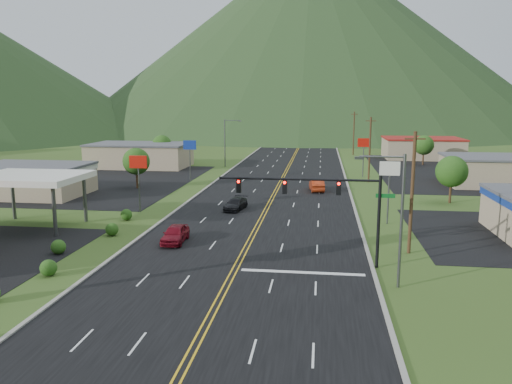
# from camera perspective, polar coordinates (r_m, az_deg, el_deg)

# --- Properties ---
(ground) EXTENTS (500.00, 500.00, 0.00)m
(ground) POSITION_cam_1_polar(r_m,az_deg,el_deg) (26.67, -7.07, -17.28)
(ground) COLOR #314418
(ground) RESTS_ON ground
(road) EXTENTS (20.00, 460.00, 0.04)m
(road) POSITION_cam_1_polar(r_m,az_deg,el_deg) (26.67, -7.07, -17.28)
(road) COLOR black
(road) RESTS_ON ground
(curb_west) EXTENTS (0.30, 460.00, 0.14)m
(curb_west) POSITION_cam_1_polar(r_m,az_deg,el_deg) (30.66, -26.41, -14.52)
(curb_west) COLOR gray
(curb_west) RESTS_ON ground
(curb_east) EXTENTS (0.30, 460.00, 0.14)m
(curb_east) POSITION_cam_1_polar(r_m,az_deg,el_deg) (26.25, 16.12, -18.11)
(curb_east) COLOR gray
(curb_east) RESTS_ON ground
(traffic_signal) EXTENTS (13.10, 0.43, 7.00)m
(traffic_signal) POSITION_cam_1_polar(r_m,az_deg,el_deg) (37.49, 7.85, -0.53)
(traffic_signal) COLOR black
(traffic_signal) RESTS_ON ground
(streetlight_east) EXTENTS (3.28, 0.25, 9.00)m
(streetlight_east) POSITION_cam_1_polar(r_m,az_deg,el_deg) (33.98, 15.82, -2.21)
(streetlight_east) COLOR #59595E
(streetlight_east) RESTS_ON ground
(streetlight_west) EXTENTS (3.28, 0.25, 9.00)m
(streetlight_west) POSITION_cam_1_polar(r_m,az_deg,el_deg) (94.81, -3.39, 5.99)
(streetlight_west) COLOR #59595E
(streetlight_west) RESTS_ON ground
(gas_canopy) EXTENTS (10.00, 8.00, 5.30)m
(gas_canopy) POSITION_cam_1_polar(r_m,az_deg,el_deg) (53.47, -24.39, 1.39)
(gas_canopy) COLOR white
(gas_canopy) RESTS_ON ground
(building_west_mid) EXTENTS (14.40, 10.40, 4.10)m
(building_west_mid) POSITION_cam_1_polar(r_m,az_deg,el_deg) (72.52, -24.36, 1.43)
(building_west_mid) COLOR tan
(building_west_mid) RESTS_ON ground
(building_west_far) EXTENTS (18.40, 11.40, 4.50)m
(building_west_far) POSITION_cam_1_polar(r_m,az_deg,el_deg) (97.57, -13.08, 4.14)
(building_west_far) COLOR tan
(building_west_far) RESTS_ON ground
(building_east_mid) EXTENTS (14.40, 11.40, 4.30)m
(building_east_mid) POSITION_cam_1_polar(r_m,az_deg,el_deg) (82.64, 25.67, 2.24)
(building_east_mid) COLOR tan
(building_east_mid) RESTS_ON ground
(building_east_far) EXTENTS (16.40, 12.40, 4.50)m
(building_east_far) POSITION_cam_1_polar(r_m,az_deg,el_deg) (115.37, 18.44, 4.79)
(building_east_far) COLOR tan
(building_east_far) RESTS_ON ground
(pole_sign_west_a) EXTENTS (2.00, 0.18, 6.40)m
(pole_sign_west_a) POSITION_cam_1_polar(r_m,az_deg,el_deg) (57.02, -13.30, 2.72)
(pole_sign_west_a) COLOR #59595E
(pole_sign_west_a) RESTS_ON ground
(pole_sign_west_b) EXTENTS (2.00, 0.18, 6.40)m
(pole_sign_west_b) POSITION_cam_1_polar(r_m,az_deg,el_deg) (77.85, -7.58, 4.88)
(pole_sign_west_b) COLOR #59595E
(pole_sign_west_b) RESTS_ON ground
(pole_sign_east_a) EXTENTS (2.00, 0.18, 6.40)m
(pole_sign_east_a) POSITION_cam_1_polar(r_m,az_deg,el_deg) (51.81, 15.01, 1.90)
(pole_sign_east_a) COLOR #59595E
(pole_sign_east_a) RESTS_ON ground
(pole_sign_east_b) EXTENTS (2.00, 0.18, 6.40)m
(pole_sign_east_b) POSITION_cam_1_polar(r_m,az_deg,el_deg) (83.44, 12.22, 5.09)
(pole_sign_east_b) COLOR #59595E
(pole_sign_east_b) RESTS_ON ground
(tree_west_a) EXTENTS (3.84, 3.84, 5.82)m
(tree_west_a) POSITION_cam_1_polar(r_m,az_deg,el_deg) (73.20, -13.53, 3.42)
(tree_west_a) COLOR #382314
(tree_west_a) RESTS_ON ground
(tree_west_b) EXTENTS (3.84, 3.84, 5.82)m
(tree_west_b) POSITION_cam_1_polar(r_m,az_deg,el_deg) (100.18, -10.70, 5.32)
(tree_west_b) COLOR #382314
(tree_west_b) RESTS_ON ground
(tree_east_a) EXTENTS (3.84, 3.84, 5.82)m
(tree_east_a) POSITION_cam_1_polar(r_m,az_deg,el_deg) (65.35, 21.47, 2.19)
(tree_east_a) COLOR #382314
(tree_east_a) RESTS_ON ground
(tree_east_b) EXTENTS (3.84, 3.84, 5.82)m
(tree_east_b) POSITION_cam_1_polar(r_m,az_deg,el_deg) (103.11, 18.64, 5.10)
(tree_east_b) COLOR #382314
(tree_east_b) RESTS_ON ground
(utility_pole_a) EXTENTS (1.60, 0.28, 10.00)m
(utility_pole_a) POSITION_cam_1_polar(r_m,az_deg,el_deg) (42.11, 17.41, 0.00)
(utility_pole_a) COLOR #382314
(utility_pole_a) RESTS_ON ground
(utility_pole_b) EXTENTS (1.60, 0.28, 10.00)m
(utility_pole_b) POSITION_cam_1_polar(r_m,az_deg,el_deg) (78.51, 12.87, 4.81)
(utility_pole_b) COLOR #382314
(utility_pole_b) RESTS_ON ground
(utility_pole_c) EXTENTS (1.60, 0.28, 10.00)m
(utility_pole_c) POSITION_cam_1_polar(r_m,az_deg,el_deg) (118.28, 11.11, 6.65)
(utility_pole_c) COLOR #382314
(utility_pole_c) RESTS_ON ground
(utility_pole_d) EXTENTS (1.60, 0.28, 10.00)m
(utility_pole_d) POSITION_cam_1_polar(r_m,az_deg,el_deg) (158.17, 10.24, 7.56)
(utility_pole_d) COLOR #382314
(utility_pole_d) RESTS_ON ground
(mountain_n) EXTENTS (220.00, 220.00, 85.00)m
(mountain_n) POSITION_cam_1_polar(r_m,az_deg,el_deg) (244.78, 6.29, 17.35)
(mountain_n) COLOR #21391A
(mountain_n) RESTS_ON ground
(car_red_near) EXTENTS (1.96, 4.62, 1.56)m
(car_red_near) POSITION_cam_1_polar(r_m,az_deg,el_deg) (44.69, -9.22, -4.78)
(car_red_near) COLOR maroon
(car_red_near) RESTS_ON ground
(car_dark_mid) EXTENTS (2.57, 4.75, 1.31)m
(car_dark_mid) POSITION_cam_1_polar(r_m,az_deg,el_deg) (57.40, -2.33, -1.41)
(car_dark_mid) COLOR black
(car_dark_mid) RESTS_ON ground
(car_red_far) EXTENTS (2.29, 5.10, 1.62)m
(car_red_far) POSITION_cam_1_polar(r_m,az_deg,el_deg) (69.83, 6.96, 0.76)
(car_red_far) COLOR #9D2D11
(car_red_far) RESTS_ON ground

